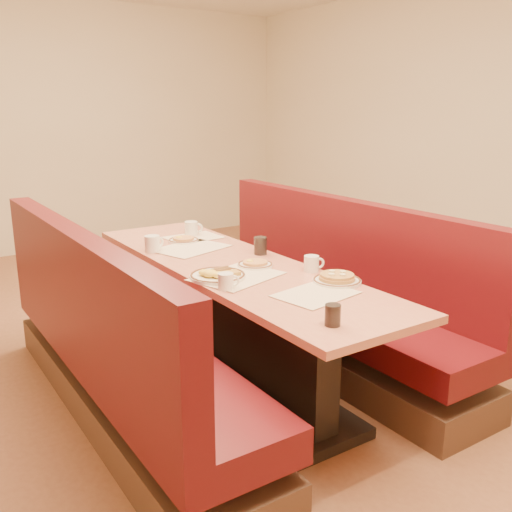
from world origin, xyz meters
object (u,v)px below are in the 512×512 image
eggs_plate (217,275)px  coffee_mug_d (153,243)px  soda_tumbler_near (333,315)px  soda_tumbler_mid (260,246)px  coffee_mug_c (192,228)px  pancake_plate (337,279)px  diner_table (233,324)px  booth_left (115,354)px  booth_right (327,303)px  coffee_mug_a (312,263)px  coffee_mug_b (226,281)px

eggs_plate → coffee_mug_d: size_ratio=2.22×
coffee_mug_d → soda_tumbler_near: size_ratio=1.45×
coffee_mug_d → soda_tumbler_mid: 0.68m
coffee_mug_c → pancake_plate: bearing=-65.1°
coffee_mug_c → soda_tumbler_mid: bearing=-61.0°
coffee_mug_d → soda_tumbler_mid: size_ratio=1.22×
pancake_plate → soda_tumbler_near: 0.61m
diner_table → booth_left: size_ratio=1.00×
pancake_plate → eggs_plate: size_ratio=0.84×
booth_left → booth_right: 1.46m
coffee_mug_c → soda_tumbler_near: size_ratio=1.38×
booth_right → soda_tumbler_mid: booth_right is taller
booth_left → coffee_mug_a: bearing=-20.7°
pancake_plate → coffee_mug_a: bearing=84.1°
booth_right → coffee_mug_c: (-0.58, 0.81, 0.44)m
booth_right → coffee_mug_c: size_ratio=19.66×
booth_left → coffee_mug_c: 1.28m
diner_table → booth_right: bearing=0.0°
booth_left → pancake_plate: 1.24m
soda_tumbler_near → pancake_plate: bearing=46.8°
booth_left → coffee_mug_a: booth_left is taller
coffee_mug_d → soda_tumbler_mid: bearing=-51.9°
booth_left → pancake_plate: bearing=-31.9°
booth_left → coffee_mug_a: 1.17m
eggs_plate → coffee_mug_c: bearing=69.7°
coffee_mug_b → coffee_mug_c: coffee_mug_c is taller
eggs_plate → coffee_mug_b: bearing=-106.6°
booth_left → soda_tumbler_mid: 1.09m
diner_table → coffee_mug_a: bearing=-53.5°
booth_left → coffee_mug_d: booth_left is taller
pancake_plate → soda_tumbler_mid: size_ratio=2.28×
pancake_plate → soda_tumbler_mid: soda_tumbler_mid is taller
eggs_plate → soda_tumbler_mid: 0.57m
coffee_mug_c → soda_tumbler_near: bearing=-78.7°
coffee_mug_a → soda_tumbler_mid: bearing=112.2°
eggs_plate → coffee_mug_d: coffee_mug_d is taller
booth_right → soda_tumbler_near: size_ratio=27.03×
coffee_mug_a → soda_tumbler_mid: soda_tumbler_mid is taller
booth_left → eggs_plate: bearing=-22.1°
coffee_mug_c → soda_tumbler_mid: (0.10, -0.72, 0.00)m
booth_right → coffee_mug_a: booth_right is taller
diner_table → coffee_mug_b: 0.64m
booth_right → coffee_mug_c: booth_right is taller
diner_table → coffee_mug_a: size_ratio=21.63×
coffee_mug_d → soda_tumbler_near: (0.11, -1.58, -0.01)m
eggs_plate → coffee_mug_c: (0.37, 1.01, 0.03)m
diner_table → booth_left: (-0.73, 0.00, -0.01)m
diner_table → eggs_plate: (-0.22, -0.21, 0.39)m
booth_left → pancake_plate: booth_left is taller
diner_table → coffee_mug_c: 0.92m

